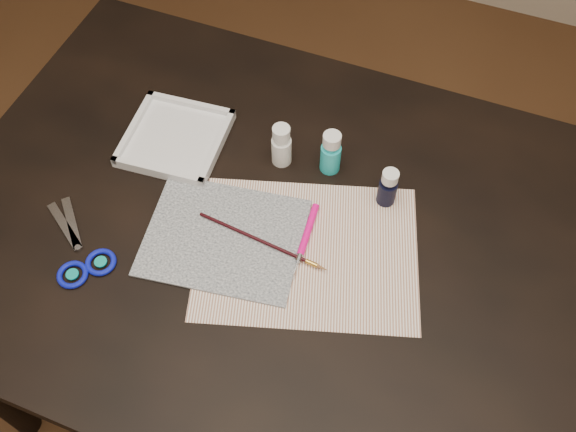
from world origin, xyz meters
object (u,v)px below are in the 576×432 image
(canvas, at_px, (224,237))
(paint_bottle_cyan, at_px, (331,152))
(paint_bottle_navy, at_px, (388,187))
(paint_bottle_white, at_px, (281,145))
(paper, at_px, (307,252))
(scissors, at_px, (70,242))
(palette_tray, at_px, (175,138))

(canvas, xyz_separation_m, paint_bottle_cyan, (0.13, 0.22, 0.04))
(paint_bottle_navy, bearing_deg, paint_bottle_cyan, 164.16)
(canvas, xyz_separation_m, paint_bottle_white, (0.03, 0.20, 0.04))
(paint_bottle_white, height_order, paint_bottle_navy, paint_bottle_white)
(paper, xyz_separation_m, paint_bottle_cyan, (-0.03, 0.19, 0.05))
(paint_bottle_cyan, relative_size, scissors, 0.45)
(canvas, xyz_separation_m, scissors, (-0.25, -0.11, 0.00))
(paper, bearing_deg, scissors, -161.05)
(paint_bottle_white, xyz_separation_m, scissors, (-0.28, -0.31, -0.04))
(paint_bottle_navy, bearing_deg, paper, -121.61)
(paint_bottle_cyan, xyz_separation_m, paint_bottle_navy, (0.12, -0.03, -0.01))
(paper, height_order, palette_tray, palette_tray)
(canvas, height_order, palette_tray, palette_tray)
(canvas, bearing_deg, palette_tray, 136.98)
(paper, relative_size, paint_bottle_white, 4.17)
(canvas, relative_size, paint_bottle_cyan, 2.92)
(paint_bottle_white, distance_m, paint_bottle_cyan, 0.10)
(paint_bottle_navy, bearing_deg, canvas, -143.11)
(canvas, bearing_deg, paint_bottle_cyan, 60.52)
(paint_bottle_navy, distance_m, palette_tray, 0.43)
(canvas, relative_size, paint_bottle_navy, 3.29)
(palette_tray, bearing_deg, paint_bottle_white, 8.74)
(scissors, relative_size, palette_tray, 1.12)
(canvas, height_order, paint_bottle_navy, paint_bottle_navy)
(palette_tray, bearing_deg, canvas, -43.02)
(paint_bottle_white, distance_m, palette_tray, 0.22)
(canvas, distance_m, palette_tray, 0.25)
(paper, relative_size, scissors, 1.85)
(paint_bottle_navy, bearing_deg, palette_tray, -177.96)
(canvas, relative_size, paint_bottle_white, 2.97)
(paint_bottle_navy, relative_size, scissors, 0.40)
(paint_bottle_white, bearing_deg, canvas, -98.77)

